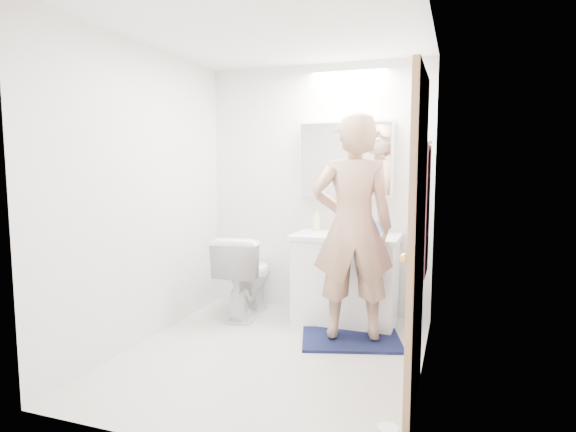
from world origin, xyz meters
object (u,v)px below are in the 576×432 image
at_px(vanity_cabinet, 346,281).
at_px(toothbrush_cup, 379,228).
at_px(medicine_cabinet, 346,159).
at_px(soap_bottle_b, 338,222).
at_px(soap_bottle_a, 317,220).
at_px(toilet, 246,275).
at_px(person, 353,227).

xyz_separation_m(vanity_cabinet, toothbrush_cup, (0.26, 0.16, 0.48)).
height_order(vanity_cabinet, medicine_cabinet, medicine_cabinet).
height_order(medicine_cabinet, soap_bottle_b, medicine_cabinet).
bearing_deg(medicine_cabinet, toothbrush_cup, -8.80).
relative_size(medicine_cabinet, soap_bottle_a, 4.21).
relative_size(vanity_cabinet, medicine_cabinet, 1.02).
bearing_deg(toilet, soap_bottle_b, -166.98).
bearing_deg(toothbrush_cup, soap_bottle_b, 177.01).
bearing_deg(medicine_cabinet, soap_bottle_b, -153.29).
height_order(vanity_cabinet, person, person).
bearing_deg(person, soap_bottle_a, -68.54).
xyz_separation_m(toilet, person, (1.11, -0.34, 0.56)).
height_order(vanity_cabinet, toothbrush_cup, toothbrush_cup).
relative_size(vanity_cabinet, toothbrush_cup, 8.05).
height_order(medicine_cabinet, person, person).
height_order(vanity_cabinet, soap_bottle_b, soap_bottle_b).
height_order(toilet, toothbrush_cup, toothbrush_cup).
xyz_separation_m(medicine_cabinet, toilet, (-0.90, -0.33, -1.11)).
height_order(vanity_cabinet, toilet, toilet).
xyz_separation_m(medicine_cabinet, soap_bottle_a, (-0.26, -0.06, -0.58)).
xyz_separation_m(vanity_cabinet, soap_bottle_a, (-0.32, 0.15, 0.53)).
bearing_deg(toothbrush_cup, vanity_cabinet, -148.57).
bearing_deg(medicine_cabinet, soap_bottle_a, -167.14).
bearing_deg(toilet, person, 156.40).
distance_m(person, soap_bottle_a, 0.77).
bearing_deg(medicine_cabinet, person, -72.40).
height_order(vanity_cabinet, soap_bottle_a, soap_bottle_a).
relative_size(person, toothbrush_cup, 16.14).
xyz_separation_m(vanity_cabinet, toilet, (-0.96, -0.11, 0.00)).
xyz_separation_m(person, toothbrush_cup, (0.11, 0.62, -0.08)).
bearing_deg(toothbrush_cup, toilet, -167.28).
relative_size(toilet, soap_bottle_a, 3.76).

